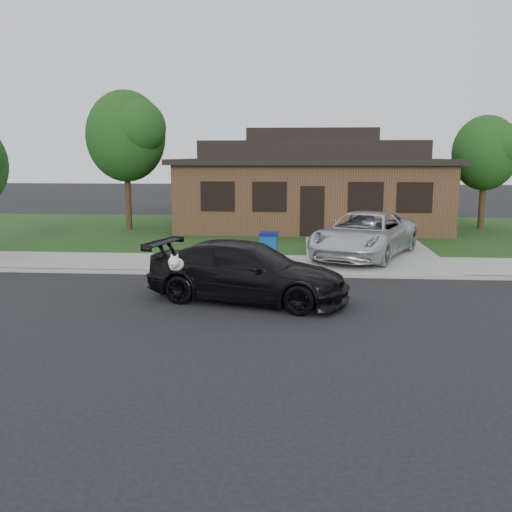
{
  "coord_description": "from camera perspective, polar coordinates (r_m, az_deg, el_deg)",
  "views": [
    {
      "loc": [
        3.54,
        -13.01,
        3.51
      ],
      "look_at": [
        2.45,
        0.67,
        1.1
      ],
      "focal_mm": 40.0,
      "sensor_mm": 36.0,
      "label": 1
    }
  ],
  "objects": [
    {
      "name": "tree_0",
      "position": [
        27.08,
        -12.64,
        11.78
      ],
      "size": [
        3.78,
        3.6,
        6.34
      ],
      "color": "#332114",
      "rests_on": "ground"
    },
    {
      "name": "curb",
      "position": [
        17.24,
        -7.41,
        -1.67
      ],
      "size": [
        60.0,
        0.12,
        0.12
      ],
      "primitive_type": "cube",
      "color": "gray",
      "rests_on": "ground"
    },
    {
      "name": "recycling_bin",
      "position": [
        18.33,
        1.28,
        0.88
      ],
      "size": [
        0.6,
        0.64,
        0.98
      ],
      "rotation": [
        0.0,
        0.0,
        -0.01
      ],
      "color": "navy",
      "rests_on": "sidewalk"
    },
    {
      "name": "house",
      "position": [
        28.05,
        5.52,
        7.11
      ],
      "size": [
        12.6,
        8.6,
        4.65
      ],
      "color": "#422B1C",
      "rests_on": "ground"
    },
    {
      "name": "ground",
      "position": [
        13.94,
        -10.37,
        -4.8
      ],
      "size": [
        120.0,
        120.0,
        0.0
      ],
      "primitive_type": "plane",
      "color": "black",
      "rests_on": "ground"
    },
    {
      "name": "minivan",
      "position": [
        19.65,
        10.81,
        2.13
      ],
      "size": [
        4.47,
        5.96,
        1.5
      ],
      "primitive_type": "imported",
      "rotation": [
        0.0,
        0.0,
        -0.42
      ],
      "color": "silver",
      "rests_on": "driveway"
    },
    {
      "name": "sedan",
      "position": [
        13.92,
        -0.88,
        -1.59
      ],
      "size": [
        5.33,
        3.27,
        1.44
      ],
      "rotation": [
        0.0,
        0.0,
        1.3
      ],
      "color": "black",
      "rests_on": "ground"
    },
    {
      "name": "tree_1",
      "position": [
        28.72,
        22.29,
        9.64
      ],
      "size": [
        3.15,
        3.0,
        5.25
      ],
      "color": "#332114",
      "rests_on": "ground"
    },
    {
      "name": "driveway",
      "position": [
        23.4,
        10.53,
        1.34
      ],
      "size": [
        4.5,
        13.0,
        0.14
      ],
      "primitive_type": "cube",
      "color": "gray",
      "rests_on": "ground"
    },
    {
      "name": "sidewalk",
      "position": [
        18.68,
        -6.46,
        -0.75
      ],
      "size": [
        60.0,
        3.0,
        0.12
      ],
      "primitive_type": "cube",
      "color": "gray",
      "rests_on": "ground"
    },
    {
      "name": "lawn",
      "position": [
        26.48,
        -3.18,
        2.47
      ],
      "size": [
        60.0,
        13.0,
        0.13
      ],
      "primitive_type": "cube",
      "color": "#193814",
      "rests_on": "ground"
    }
  ]
}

